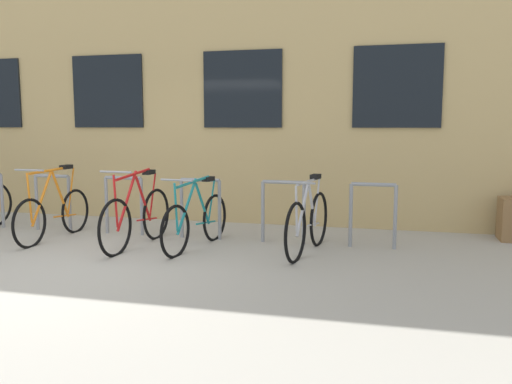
# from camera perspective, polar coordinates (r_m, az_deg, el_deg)

# --- Properties ---
(ground_plane) EXTENTS (42.00, 42.00, 0.00)m
(ground_plane) POSITION_cam_1_polar(r_m,az_deg,el_deg) (6.39, -19.95, -7.79)
(ground_plane) COLOR #B2ADA0
(storefront_building) EXTENTS (28.00, 6.74, 5.94)m
(storefront_building) POSITION_cam_1_polar(r_m,az_deg,el_deg) (12.24, -2.69, 13.60)
(storefront_building) COLOR tan
(storefront_building) RESTS_ON ground
(bike_rack) EXTENTS (6.62, 0.05, 0.87)m
(bike_rack) POSITION_cam_1_polar(r_m,az_deg,el_deg) (7.75, -10.21, -0.90)
(bike_rack) COLOR gray
(bike_rack) RESTS_ON ground
(bicycle_silver) EXTENTS (0.44, 1.70, 0.99)m
(bicycle_silver) POSITION_cam_1_polar(r_m,az_deg,el_deg) (6.69, 5.65, -3.27)
(bicycle_silver) COLOR black
(bicycle_silver) RESTS_ON ground
(bicycle_teal) EXTENTS (0.44, 1.71, 0.98)m
(bicycle_teal) POSITION_cam_1_polar(r_m,az_deg,el_deg) (6.98, -6.46, -3.05)
(bicycle_teal) COLOR black
(bicycle_teal) RESTS_ON ground
(bicycle_red) EXTENTS (0.44, 1.78, 1.07)m
(bicycle_red) POSITION_cam_1_polar(r_m,az_deg,el_deg) (7.19, -12.73, -2.64)
(bicycle_red) COLOR black
(bicycle_red) RESTS_ON ground
(bicycle_orange) EXTENTS (0.44, 1.71, 1.06)m
(bicycle_orange) POSITION_cam_1_polar(r_m,az_deg,el_deg) (8.00, -21.03, -2.09)
(bicycle_orange) COLOR black
(bicycle_orange) RESTS_ON ground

